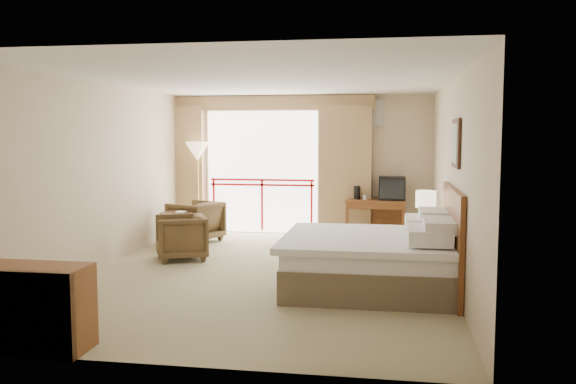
% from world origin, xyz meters
% --- Properties ---
extents(floor, '(7.00, 7.00, 0.00)m').
position_xyz_m(floor, '(0.00, 0.00, 0.00)').
color(floor, '#999268').
rests_on(floor, ground).
extents(ceiling, '(7.00, 7.00, 0.00)m').
position_xyz_m(ceiling, '(0.00, 0.00, 2.70)').
color(ceiling, white).
rests_on(ceiling, wall_back).
extents(wall_back, '(5.00, 0.00, 5.00)m').
position_xyz_m(wall_back, '(0.00, 3.50, 1.35)').
color(wall_back, beige).
rests_on(wall_back, ground).
extents(wall_front, '(5.00, 0.00, 5.00)m').
position_xyz_m(wall_front, '(0.00, -3.50, 1.35)').
color(wall_front, beige).
rests_on(wall_front, ground).
extents(wall_left, '(0.00, 7.00, 7.00)m').
position_xyz_m(wall_left, '(-2.50, 0.00, 1.35)').
color(wall_left, beige).
rests_on(wall_left, ground).
extents(wall_right, '(0.00, 7.00, 7.00)m').
position_xyz_m(wall_right, '(2.50, 0.00, 1.35)').
color(wall_right, beige).
rests_on(wall_right, ground).
extents(balcony_door, '(2.40, 0.00, 2.40)m').
position_xyz_m(balcony_door, '(-0.80, 3.48, 1.20)').
color(balcony_door, white).
rests_on(balcony_door, wall_back).
extents(balcony_railing, '(2.09, 0.03, 1.02)m').
position_xyz_m(balcony_railing, '(-0.80, 3.46, 0.81)').
color(balcony_railing, '#B20F0F').
rests_on(balcony_railing, wall_back).
extents(curtain_left, '(1.00, 0.26, 2.50)m').
position_xyz_m(curtain_left, '(-2.45, 3.35, 1.25)').
color(curtain_left, '#96744D').
rests_on(curtain_left, wall_back).
extents(curtain_right, '(1.00, 0.26, 2.50)m').
position_xyz_m(curtain_right, '(0.85, 3.35, 1.25)').
color(curtain_right, '#96744D').
rests_on(curtain_right, wall_back).
extents(valance, '(4.40, 0.22, 0.28)m').
position_xyz_m(valance, '(-0.80, 3.38, 2.55)').
color(valance, '#96744D').
rests_on(valance, wall_back).
extents(hvac_vent, '(0.50, 0.04, 0.50)m').
position_xyz_m(hvac_vent, '(1.30, 3.47, 2.35)').
color(hvac_vent, silver).
rests_on(hvac_vent, wall_back).
extents(bed, '(2.13, 2.06, 0.97)m').
position_xyz_m(bed, '(1.50, -0.60, 0.38)').
color(bed, brown).
rests_on(bed, floor).
extents(headboard, '(0.06, 2.10, 1.30)m').
position_xyz_m(headboard, '(2.46, -0.60, 0.65)').
color(headboard, '#623115').
rests_on(headboard, wall_right).
extents(framed_art, '(0.04, 0.72, 0.60)m').
position_xyz_m(framed_art, '(2.47, -0.60, 1.85)').
color(framed_art, black).
rests_on(framed_art, wall_right).
extents(nightstand, '(0.42, 0.49, 0.56)m').
position_xyz_m(nightstand, '(2.23, 0.96, 0.28)').
color(nightstand, '#623115').
rests_on(nightstand, floor).
extents(table_lamp, '(0.30, 0.30, 0.54)m').
position_xyz_m(table_lamp, '(2.23, 1.01, 0.97)').
color(table_lamp, tan).
rests_on(table_lamp, nightstand).
extents(phone, '(0.19, 0.16, 0.07)m').
position_xyz_m(phone, '(2.18, 0.81, 0.59)').
color(phone, black).
rests_on(phone, nightstand).
extents(desk, '(1.12, 0.54, 0.73)m').
position_xyz_m(desk, '(1.44, 3.20, 0.57)').
color(desk, '#623115').
rests_on(desk, floor).
extents(tv, '(0.48, 0.39, 0.44)m').
position_xyz_m(tv, '(1.74, 3.14, 0.95)').
color(tv, black).
rests_on(tv, desk).
extents(coffee_maker, '(0.15, 0.15, 0.26)m').
position_xyz_m(coffee_maker, '(1.09, 3.15, 0.85)').
color(coffee_maker, black).
rests_on(coffee_maker, desk).
extents(cup, '(0.07, 0.07, 0.10)m').
position_xyz_m(cup, '(1.24, 3.10, 0.77)').
color(cup, white).
rests_on(cup, desk).
extents(wastebasket, '(0.27, 0.27, 0.28)m').
position_xyz_m(wastebasket, '(0.77, 2.49, 0.14)').
color(wastebasket, black).
rests_on(wastebasket, floor).
extents(armchair_far, '(1.06, 1.05, 0.74)m').
position_xyz_m(armchair_far, '(-1.79, 2.26, 0.00)').
color(armchair_far, '#47351E').
rests_on(armchair_far, floor).
extents(armchair_near, '(1.01, 1.00, 0.70)m').
position_xyz_m(armchair_near, '(-1.52, 0.71, 0.00)').
color(armchair_near, '#47351E').
rests_on(armchair_near, floor).
extents(side_table, '(0.55, 0.55, 0.60)m').
position_xyz_m(side_table, '(-1.93, 1.62, 0.41)').
color(side_table, black).
rests_on(side_table, floor).
extents(book, '(0.19, 0.24, 0.02)m').
position_xyz_m(book, '(-1.93, 1.62, 0.61)').
color(book, white).
rests_on(book, side_table).
extents(floor_lamp, '(0.46, 0.46, 1.80)m').
position_xyz_m(floor_lamp, '(-1.99, 3.06, 1.55)').
color(floor_lamp, tan).
rests_on(floor_lamp, floor).
extents(dresser, '(1.17, 0.50, 0.78)m').
position_xyz_m(dresser, '(-1.59, -3.34, 0.39)').
color(dresser, '#623115').
rests_on(dresser, floor).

